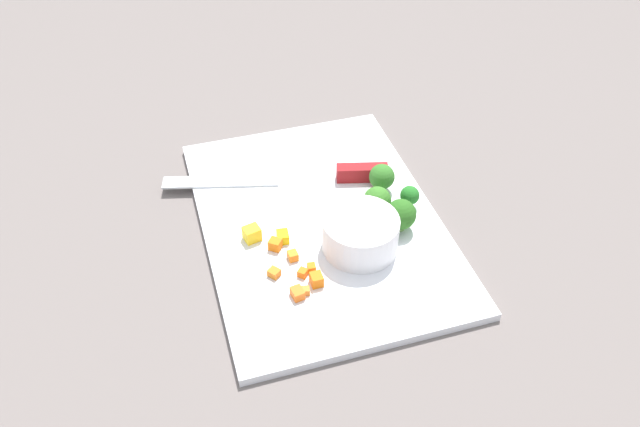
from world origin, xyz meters
name	(u,v)px	position (x,y,z in m)	size (l,w,h in m)	color
ground_plane	(320,225)	(0.00, 0.00, 0.00)	(4.00, 4.00, 0.00)	slate
cutting_board	(320,222)	(0.00, 0.00, 0.01)	(0.44, 0.31, 0.01)	white
prep_bowl	(360,234)	(0.07, 0.03, 0.04)	(0.10, 0.10, 0.05)	white
chef_knife	(322,175)	(-0.08, 0.03, 0.02)	(0.10, 0.32, 0.02)	silver
carrot_dice_0	(303,273)	(0.09, -0.05, 0.02)	(0.01, 0.01, 0.01)	orange
carrot_dice_1	(297,293)	(0.12, -0.07, 0.02)	(0.02, 0.01, 0.01)	orange
carrot_dice_2	(306,291)	(0.12, -0.05, 0.02)	(0.01, 0.01, 0.01)	orange
carrot_dice_3	(293,256)	(0.06, -0.05, 0.02)	(0.01, 0.01, 0.01)	orange
carrot_dice_4	(275,244)	(0.04, -0.07, 0.02)	(0.01, 0.01, 0.01)	orange
carrot_dice_5	(317,280)	(0.11, -0.04, 0.02)	(0.02, 0.01, 0.02)	orange
carrot_dice_6	(311,268)	(0.09, -0.04, 0.02)	(0.01, 0.01, 0.01)	orange
carrot_dice_7	(274,273)	(0.08, -0.08, 0.02)	(0.01, 0.01, 0.01)	orange
pepper_dice_0	(252,234)	(0.01, -0.10, 0.02)	(0.02, 0.02, 0.02)	yellow
pepper_dice_1	(283,237)	(0.03, -0.06, 0.02)	(0.02, 0.01, 0.01)	yellow
broccoli_floret_0	(401,215)	(0.05, 0.10, 0.04)	(0.04, 0.04, 0.05)	#80AD55
broccoli_floret_1	(377,201)	(0.01, 0.08, 0.03)	(0.04, 0.04, 0.04)	#90C165
broccoli_floret_2	(410,196)	(0.01, 0.13, 0.03)	(0.03, 0.03, 0.03)	#8FAC60
broccoli_floret_3	(382,177)	(-0.03, 0.10, 0.04)	(0.04, 0.04, 0.04)	#8ABC64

